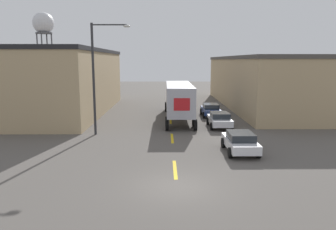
{
  "coord_description": "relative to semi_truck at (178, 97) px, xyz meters",
  "views": [
    {
      "loc": [
        -0.55,
        -15.21,
        6.09
      ],
      "look_at": [
        -0.33,
        10.12,
        1.85
      ],
      "focal_mm": 35.0,
      "sensor_mm": 36.0,
      "label": 1
    }
  ],
  "objects": [
    {
      "name": "ground_plane",
      "position": [
        -0.82,
        -18.84,
        -2.27
      ],
      "size": [
        160.0,
        160.0,
        0.0
      ],
      "primitive_type": "plane",
      "color": "#56514C"
    },
    {
      "name": "road_centerline",
      "position": [
        -0.82,
        -8.84,
        -2.26
      ],
      "size": [
        0.2,
        18.21,
        0.01
      ],
      "color": "gold",
      "rests_on": "ground_plane"
    },
    {
      "name": "street_lamp",
      "position": [
        -6.81,
        -7.41,
        2.96
      ],
      "size": [
        3.14,
        0.32,
        9.01
      ],
      "color": "#2D2D30",
      "rests_on": "ground_plane"
    },
    {
      "name": "parked_car_right_near",
      "position": [
        3.62,
        -12.92,
        -1.52
      ],
      "size": [
        2.01,
        4.11,
        1.39
      ],
      "color": "silver",
      "rests_on": "ground_plane"
    },
    {
      "name": "parked_car_right_far",
      "position": [
        3.62,
        1.42,
        -1.52
      ],
      "size": [
        2.01,
        4.11,
        1.39
      ],
      "color": "navy",
      "rests_on": "ground_plane"
    },
    {
      "name": "semi_truck",
      "position": [
        0.0,
        0.0,
        0.0
      ],
      "size": [
        2.81,
        13.78,
        3.75
      ],
      "rotation": [
        0.0,
        0.0,
        0.0
      ],
      "color": "navy",
      "rests_on": "ground_plane"
    },
    {
      "name": "warehouse_right",
      "position": [
        11.32,
        9.38,
        1.05
      ],
      "size": [
        9.4,
        30.0,
        6.62
      ],
      "color": "tan",
      "rests_on": "ground_plane"
    },
    {
      "name": "warehouse_left",
      "position": [
        -12.94,
        4.74,
        1.42
      ],
      "size": [
        9.35,
        24.43,
        7.37
      ],
      "color": "tan",
      "rests_on": "ground_plane"
    },
    {
      "name": "water_tower",
      "position": [
        -27.23,
        37.81,
        11.25
      ],
      "size": [
        4.46,
        4.46,
        16.14
      ],
      "color": "#47474C",
      "rests_on": "ground_plane"
    },
    {
      "name": "parked_car_right_mid",
      "position": [
        3.62,
        -4.57,
        -1.52
      ],
      "size": [
        2.01,
        4.11,
        1.39
      ],
      "color": "silver",
      "rests_on": "ground_plane"
    }
  ]
}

